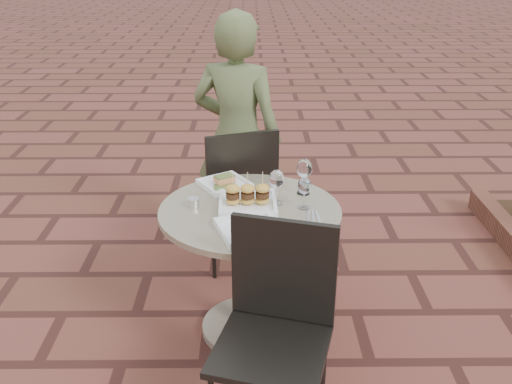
{
  "coord_description": "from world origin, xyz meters",
  "views": [
    {
      "loc": [
        -0.18,
        -2.25,
        1.95
      ],
      "look_at": [
        -0.16,
        0.27,
        0.82
      ],
      "focal_mm": 40.0,
      "sensor_mm": 36.0,
      "label": 1
    }
  ],
  "objects_px": {
    "chair_near": "(277,315)",
    "diner": "(237,138)",
    "chair_far": "(238,187)",
    "plate_tuna": "(249,229)",
    "cafe_table": "(250,252)",
    "plate_sliders": "(248,199)",
    "plate_salmon": "(224,183)"
  },
  "relations": [
    {
      "from": "chair_near",
      "to": "diner",
      "type": "height_order",
      "value": "diner"
    },
    {
      "from": "cafe_table",
      "to": "chair_near",
      "type": "relative_size",
      "value": 0.97
    },
    {
      "from": "chair_near",
      "to": "plate_tuna",
      "type": "bearing_deg",
      "value": 122.54
    },
    {
      "from": "chair_near",
      "to": "plate_tuna",
      "type": "relative_size",
      "value": 2.74
    },
    {
      "from": "chair_far",
      "to": "plate_tuna",
      "type": "bearing_deg",
      "value": 75.99
    },
    {
      "from": "diner",
      "to": "plate_tuna",
      "type": "relative_size",
      "value": 4.66
    },
    {
      "from": "chair_far",
      "to": "plate_sliders",
      "type": "xyz_separation_m",
      "value": [
        0.06,
        -0.64,
        0.22
      ]
    },
    {
      "from": "diner",
      "to": "plate_salmon",
      "type": "bearing_deg",
      "value": 102.9
    },
    {
      "from": "cafe_table",
      "to": "diner",
      "type": "distance_m",
      "value": 0.96
    },
    {
      "from": "chair_near",
      "to": "diner",
      "type": "xyz_separation_m",
      "value": [
        -0.19,
        1.53,
        0.24
      ]
    },
    {
      "from": "cafe_table",
      "to": "plate_tuna",
      "type": "xyz_separation_m",
      "value": [
        -0.0,
        -0.24,
        0.26
      ]
    },
    {
      "from": "diner",
      "to": "chair_near",
      "type": "bearing_deg",
      "value": 115.11
    },
    {
      "from": "plate_salmon",
      "to": "chair_near",
      "type": "bearing_deg",
      "value": -74.63
    },
    {
      "from": "chair_near",
      "to": "plate_salmon",
      "type": "distance_m",
      "value": 0.95
    },
    {
      "from": "plate_sliders",
      "to": "cafe_table",
      "type": "bearing_deg",
      "value": -68.36
    },
    {
      "from": "cafe_table",
      "to": "chair_far",
      "type": "bearing_deg",
      "value": 96.41
    },
    {
      "from": "diner",
      "to": "plate_tuna",
      "type": "xyz_separation_m",
      "value": [
        0.08,
        -1.15,
        -0.04
      ]
    },
    {
      "from": "chair_near",
      "to": "diner",
      "type": "distance_m",
      "value": 1.56
    },
    {
      "from": "chair_near",
      "to": "plate_tuna",
      "type": "distance_m",
      "value": 0.44
    },
    {
      "from": "cafe_table",
      "to": "chair_far",
      "type": "xyz_separation_m",
      "value": [
        -0.08,
        0.67,
        0.07
      ]
    },
    {
      "from": "chair_near",
      "to": "plate_salmon",
      "type": "bearing_deg",
      "value": 121.23
    },
    {
      "from": "diner",
      "to": "plate_tuna",
      "type": "bearing_deg",
      "value": 111.88
    },
    {
      "from": "plate_salmon",
      "to": "plate_sliders",
      "type": "height_order",
      "value": "plate_sliders"
    },
    {
      "from": "cafe_table",
      "to": "plate_salmon",
      "type": "bearing_deg",
      "value": 116.19
    },
    {
      "from": "plate_sliders",
      "to": "plate_tuna",
      "type": "xyz_separation_m",
      "value": [
        0.01,
        -0.27,
        -0.02
      ]
    },
    {
      "from": "chair_near",
      "to": "plate_tuna",
      "type": "height_order",
      "value": "chair_near"
    },
    {
      "from": "cafe_table",
      "to": "diner",
      "type": "relative_size",
      "value": 0.57
    },
    {
      "from": "cafe_table",
      "to": "chair_far",
      "type": "relative_size",
      "value": 0.97
    },
    {
      "from": "cafe_table",
      "to": "plate_salmon",
      "type": "distance_m",
      "value": 0.41
    },
    {
      "from": "plate_sliders",
      "to": "plate_tuna",
      "type": "relative_size",
      "value": 0.86
    },
    {
      "from": "chair_far",
      "to": "plate_sliders",
      "type": "bearing_deg",
      "value": 77.13
    },
    {
      "from": "plate_salmon",
      "to": "plate_tuna",
      "type": "xyz_separation_m",
      "value": [
        0.13,
        -0.52,
        -0.0
      ]
    }
  ]
}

